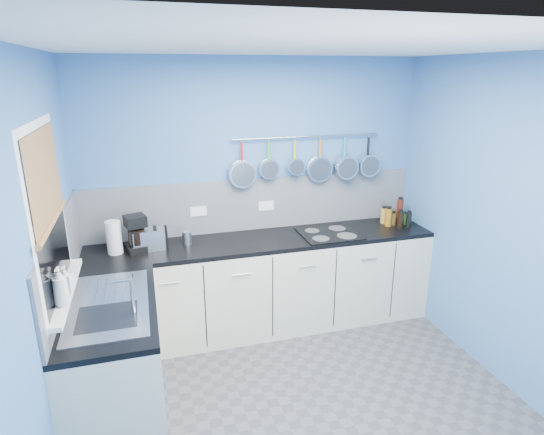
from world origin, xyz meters
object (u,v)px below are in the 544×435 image
paper_towel (114,237)px  canister (187,238)px  toaster (150,239)px  soap_bottle_a (60,287)px  hob (329,234)px  soap_bottle_b (65,279)px  coffee_maker (136,234)px

paper_towel → canister: (0.60, 0.04, -0.08)m
paper_towel → toaster: paper_towel is taller
soap_bottle_a → hob: bearing=26.3°
soap_bottle_a → hob: soap_bottle_a is taller
soap_bottle_a → paper_towel: 1.17m
soap_bottle_a → soap_bottle_b: 0.18m
canister → coffee_maker: bearing=-176.3°
coffee_maker → soap_bottle_a: bearing=-126.6°
coffee_maker → hob: (1.74, -0.08, -0.15)m
coffee_maker → hob: bearing=-19.4°
soap_bottle_b → canister: 1.32m
toaster → coffee_maker: bearing=179.8°
soap_bottle_b → hob: (2.15, 0.89, -0.23)m
hob → coffee_maker: bearing=177.2°
soap_bottle_b → coffee_maker: size_ratio=0.56×
canister → hob: canister is taller
soap_bottle_b → toaster: bearing=61.9°
paper_towel → soap_bottle_b: bearing=-103.9°
soap_bottle_b → canister: bearing=49.9°
canister → paper_towel: bearing=-176.6°
soap_bottle_b → toaster: 1.12m
coffee_maker → hob: size_ratio=0.58×
coffee_maker → hob: coffee_maker is taller
soap_bottle_b → toaster: (0.52, 0.98, -0.15)m
toaster → hob: size_ratio=0.53×
soap_bottle_a → coffee_maker: size_ratio=0.78×
soap_bottle_b → coffee_maker: (0.42, 0.97, -0.08)m
soap_bottle_b → paper_towel: soap_bottle_b is taller
soap_bottle_a → canister: 1.46m
toaster → canister: size_ratio=2.35×
soap_bottle_b → paper_towel: bearing=76.1°
soap_bottle_b → hob: soap_bottle_b is taller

